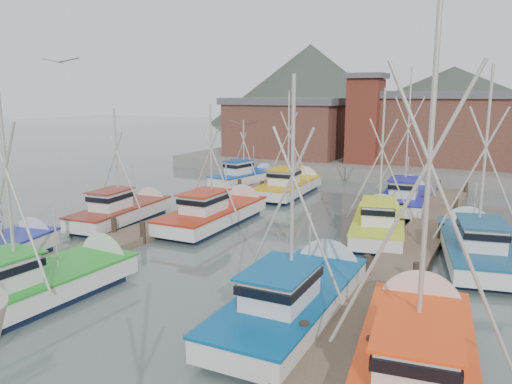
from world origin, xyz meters
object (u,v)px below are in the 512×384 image
at_px(boat_12, 291,186).
at_px(boat_8, 218,213).
at_px(lookout_tower, 365,118).
at_px(boat_4, 36,286).

bearing_deg(boat_12, boat_8, -94.92).
height_order(lookout_tower, boat_8, lookout_tower).
height_order(lookout_tower, boat_12, lookout_tower).
height_order(boat_8, boat_12, boat_12).
bearing_deg(boat_8, boat_4, -91.01).
relative_size(lookout_tower, boat_8, 0.90).
bearing_deg(lookout_tower, boat_8, -96.76).
distance_m(lookout_tower, boat_12, 13.27).
distance_m(boat_8, boat_12, 10.47).
height_order(boat_4, boat_12, boat_4).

